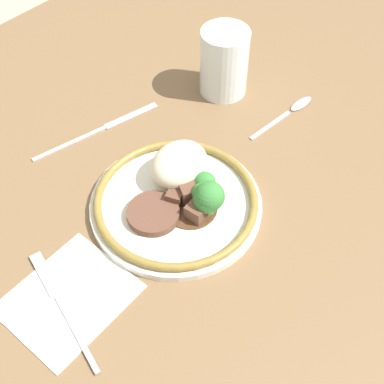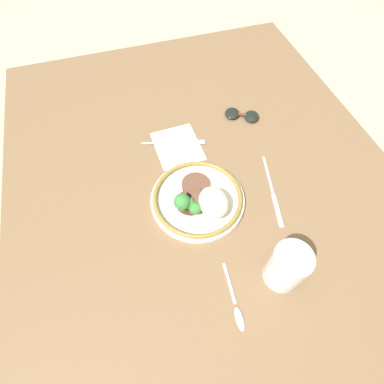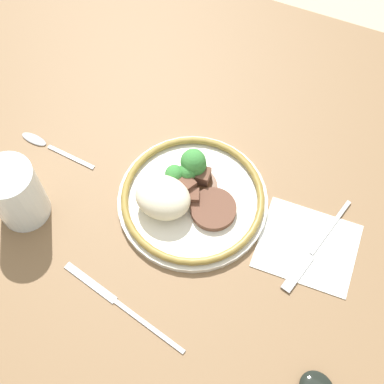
{
  "view_description": "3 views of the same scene",
  "coord_description": "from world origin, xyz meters",
  "px_view_note": "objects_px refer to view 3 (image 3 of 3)",
  "views": [
    {
      "loc": [
        -0.34,
        -0.38,
        0.65
      ],
      "look_at": [
        0.02,
        -0.06,
        0.07
      ],
      "focal_mm": 50.0,
      "sensor_mm": 36.0,
      "label": 1
    },
    {
      "loc": [
        0.39,
        -0.18,
        0.72
      ],
      "look_at": [
        -0.01,
        -0.05,
        0.07
      ],
      "focal_mm": 28.0,
      "sensor_mm": 36.0,
      "label": 2
    },
    {
      "loc": [
        -0.15,
        0.33,
        0.83
      ],
      "look_at": [
        0.0,
        -0.05,
        0.06
      ],
      "focal_mm": 50.0,
      "sensor_mm": 36.0,
      "label": 3
    }
  ],
  "objects_px": {
    "spoon": "(43,144)",
    "plate": "(187,195)",
    "juice_glass": "(17,195)",
    "fork": "(312,253)",
    "knife": "(118,303)"
  },
  "relations": [
    {
      "from": "juice_glass",
      "to": "fork",
      "type": "bearing_deg",
      "value": -166.63
    },
    {
      "from": "spoon",
      "to": "plate",
      "type": "bearing_deg",
      "value": -175.8
    },
    {
      "from": "fork",
      "to": "juice_glass",
      "type": "bearing_deg",
      "value": -61.29
    },
    {
      "from": "juice_glass",
      "to": "fork",
      "type": "xyz_separation_m",
      "value": [
        -0.46,
        -0.11,
        -0.05
      ]
    },
    {
      "from": "juice_glass",
      "to": "fork",
      "type": "distance_m",
      "value": 0.47
    },
    {
      "from": "fork",
      "to": "spoon",
      "type": "height_order",
      "value": "same"
    },
    {
      "from": "plate",
      "to": "knife",
      "type": "height_order",
      "value": "plate"
    },
    {
      "from": "plate",
      "to": "knife",
      "type": "relative_size",
      "value": 1.1
    },
    {
      "from": "knife",
      "to": "spoon",
      "type": "height_order",
      "value": "spoon"
    },
    {
      "from": "juice_glass",
      "to": "fork",
      "type": "height_order",
      "value": "juice_glass"
    },
    {
      "from": "fork",
      "to": "knife",
      "type": "distance_m",
      "value": 0.31
    },
    {
      "from": "plate",
      "to": "knife",
      "type": "distance_m",
      "value": 0.2
    },
    {
      "from": "juice_glass",
      "to": "knife",
      "type": "relative_size",
      "value": 0.52
    },
    {
      "from": "fork",
      "to": "knife",
      "type": "xyz_separation_m",
      "value": [
        0.25,
        0.19,
        -0.0
      ]
    },
    {
      "from": "plate",
      "to": "fork",
      "type": "xyz_separation_m",
      "value": [
        -0.22,
        0.01,
        -0.02
      ]
    }
  ]
}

